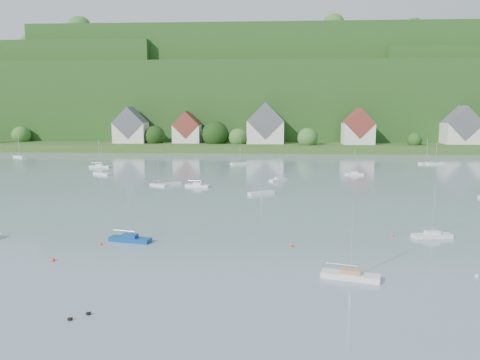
% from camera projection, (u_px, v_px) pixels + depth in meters
% --- Properties ---
extents(far_shore_strip, '(600.00, 60.00, 3.00)m').
position_uv_depth(far_shore_strip, '(255.00, 144.00, 219.11)').
color(far_shore_strip, '#33531F').
rests_on(far_shore_strip, ground).
extents(forested_ridge, '(620.00, 181.22, 69.89)m').
position_uv_depth(forested_ridge, '(259.00, 100.00, 283.42)').
color(forested_ridge, '#1C3B13').
rests_on(forested_ridge, ground).
extents(village_building_0, '(14.00, 10.40, 16.00)m').
position_uv_depth(village_building_0, '(131.00, 128.00, 208.32)').
color(village_building_0, silver).
rests_on(village_building_0, far_shore_strip).
extents(village_building_1, '(12.00, 9.36, 14.00)m').
position_uv_depth(village_building_1, '(187.00, 130.00, 208.92)').
color(village_building_1, silver).
rests_on(village_building_1, far_shore_strip).
extents(village_building_2, '(16.00, 11.44, 18.00)m').
position_uv_depth(village_building_2, '(265.00, 127.00, 205.63)').
color(village_building_2, silver).
rests_on(village_building_2, far_shore_strip).
extents(village_building_3, '(13.00, 10.40, 15.50)m').
position_uv_depth(village_building_3, '(358.00, 129.00, 201.41)').
color(village_building_3, silver).
rests_on(village_building_3, far_shore_strip).
extents(village_building_4, '(15.00, 10.40, 16.50)m').
position_uv_depth(village_building_4, '(461.00, 129.00, 202.65)').
color(village_building_4, silver).
rests_on(village_building_4, far_shore_strip).
extents(near_sailboat_1, '(6.22, 2.91, 8.10)m').
position_uv_depth(near_sailboat_1, '(130.00, 239.00, 65.64)').
color(near_sailboat_1, navy).
rests_on(near_sailboat_1, ground).
extents(near_sailboat_2, '(6.59, 3.48, 8.56)m').
position_uv_depth(near_sailboat_2, '(350.00, 275.00, 51.35)').
color(near_sailboat_2, white).
rests_on(near_sailboat_2, ground).
extents(near_sailboat_3, '(5.89, 2.44, 7.72)m').
position_uv_depth(near_sailboat_3, '(432.00, 235.00, 67.56)').
color(near_sailboat_3, white).
rests_on(near_sailboat_3, ground).
extents(mooring_buoy_0, '(0.48, 0.48, 0.48)m').
position_uv_depth(mooring_buoy_0, '(53.00, 261.00, 57.40)').
color(mooring_buoy_0, '#FE4B18').
rests_on(mooring_buoy_0, ground).
extents(mooring_buoy_1, '(0.49, 0.49, 0.49)m').
position_uv_depth(mooring_buoy_1, '(477.00, 277.00, 51.88)').
color(mooring_buoy_1, silver).
rests_on(mooring_buoy_1, ground).
extents(mooring_buoy_2, '(0.38, 0.38, 0.38)m').
position_uv_depth(mooring_buoy_2, '(392.00, 236.00, 68.50)').
color(mooring_buoy_2, '#FE4B18').
rests_on(mooring_buoy_2, ground).
extents(mooring_buoy_3, '(0.49, 0.49, 0.49)m').
position_uv_depth(mooring_buoy_3, '(291.00, 247.00, 63.24)').
color(mooring_buoy_3, '#FE4B18').
rests_on(mooring_buoy_3, ground).
extents(mooring_buoy_5, '(0.38, 0.38, 0.38)m').
position_uv_depth(mooring_buoy_5, '(101.00, 245.00, 64.16)').
color(mooring_buoy_5, '#FE4B18').
rests_on(mooring_buoy_5, ground).
extents(duck_pair, '(1.73, 1.52, 0.37)m').
position_uv_depth(duck_pair, '(79.00, 316.00, 41.94)').
color(duck_pair, black).
rests_on(duck_pair, ground).
extents(far_sailboat_cluster, '(201.72, 74.87, 8.71)m').
position_uv_depth(far_sailboat_cluster, '(279.00, 171.00, 136.82)').
color(far_sailboat_cluster, white).
rests_on(far_sailboat_cluster, ground).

